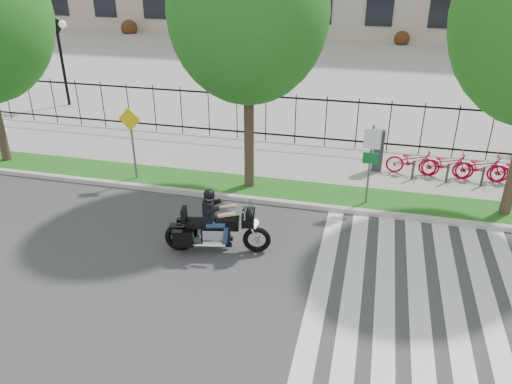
# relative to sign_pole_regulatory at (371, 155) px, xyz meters

# --- Properties ---
(ground) EXTENTS (120.00, 120.00, 0.00)m
(ground) POSITION_rel_sign_pole_regulatory_xyz_m (-3.03, -4.58, -1.74)
(ground) COLOR #353537
(ground) RESTS_ON ground
(curb) EXTENTS (60.00, 0.20, 0.15)m
(curb) POSITION_rel_sign_pole_regulatory_xyz_m (-3.03, -0.48, -1.66)
(curb) COLOR #AEABA4
(curb) RESTS_ON ground
(grass_verge) EXTENTS (60.00, 1.50, 0.15)m
(grass_verge) POSITION_rel_sign_pole_regulatory_xyz_m (-3.03, 0.37, -1.66)
(grass_verge) COLOR #1B5A16
(grass_verge) RESTS_ON ground
(sidewalk) EXTENTS (60.00, 3.50, 0.15)m
(sidewalk) POSITION_rel_sign_pole_regulatory_xyz_m (-3.03, 2.87, -1.66)
(sidewalk) COLOR gray
(sidewalk) RESTS_ON ground
(plaza) EXTENTS (80.00, 34.00, 0.10)m
(plaza) POSITION_rel_sign_pole_regulatory_xyz_m (-3.03, 20.42, -1.69)
(plaza) COLOR gray
(plaza) RESTS_ON ground
(crosswalk_stripes) EXTENTS (5.70, 8.00, 0.01)m
(crosswalk_stripes) POSITION_rel_sign_pole_regulatory_xyz_m (1.79, -4.58, -1.73)
(crosswalk_stripes) COLOR silver
(crosswalk_stripes) RESTS_ON ground
(iron_fence) EXTENTS (30.00, 0.06, 2.00)m
(iron_fence) POSITION_rel_sign_pole_regulatory_xyz_m (-3.03, 4.62, -0.59)
(iron_fence) COLOR black
(iron_fence) RESTS_ON sidewalk
(lamp_post_left) EXTENTS (1.06, 0.70, 4.25)m
(lamp_post_left) POSITION_rel_sign_pole_regulatory_xyz_m (-15.03, 7.42, 1.47)
(lamp_post_left) COLOR black
(lamp_post_left) RESTS_ON ground
(street_tree_1) EXTENTS (4.68, 4.68, 8.20)m
(street_tree_1) POSITION_rel_sign_pole_regulatory_xyz_m (-3.82, 0.37, 3.90)
(street_tree_1) COLOR #392B1F
(street_tree_1) RESTS_ON grass_verge
(sign_pole_regulatory) EXTENTS (0.50, 0.09, 2.50)m
(sign_pole_regulatory) POSITION_rel_sign_pole_regulatory_xyz_m (0.00, 0.00, 0.00)
(sign_pole_regulatory) COLOR #59595B
(sign_pole_regulatory) RESTS_ON grass_verge
(sign_pole_warning) EXTENTS (0.78, 0.09, 2.49)m
(sign_pole_warning) POSITION_rel_sign_pole_regulatory_xyz_m (-7.72, 0.00, 0.00)
(sign_pole_warning) COLOR #59595B
(sign_pole_warning) RESTS_ON grass_verge
(motorcycle_rider) EXTENTS (2.79, 1.09, 2.17)m
(motorcycle_rider) POSITION_rel_sign_pole_regulatory_xyz_m (-3.70, -3.44, -1.02)
(motorcycle_rider) COLOR black
(motorcycle_rider) RESTS_ON ground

